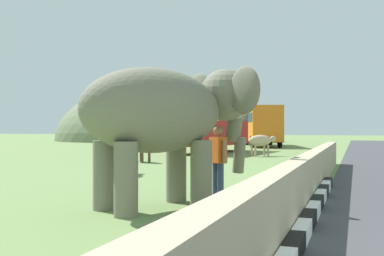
{
  "coord_description": "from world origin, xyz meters",
  "views": [
    {
      "loc": [
        -5.68,
        2.91,
        1.59
      ],
      "look_at": [
        3.31,
        6.11,
        1.6
      ],
      "focal_mm": 43.27,
      "sensor_mm": 36.0,
      "label": 1
    }
  ],
  "objects_px": {
    "elephant": "(169,113)",
    "bus_teal": "(244,124)",
    "bus_red": "(212,121)",
    "person_handler": "(218,158)",
    "cow_mid": "(141,144)",
    "bus_orange": "(262,123)",
    "cow_far": "(261,141)",
    "cow_near": "(118,150)"
  },
  "relations": [
    {
      "from": "elephant",
      "to": "bus_orange",
      "type": "xyz_separation_m",
      "value": [
        32.94,
        4.48,
        0.18
      ]
    },
    {
      "from": "bus_red",
      "to": "bus_teal",
      "type": "height_order",
      "value": "same"
    },
    {
      "from": "cow_mid",
      "to": "bus_orange",
      "type": "bearing_deg",
      "value": -3.94
    },
    {
      "from": "person_handler",
      "to": "bus_teal",
      "type": "xyz_separation_m",
      "value": [
        41.42,
        9.12,
        1.16
      ]
    },
    {
      "from": "bus_red",
      "to": "bus_orange",
      "type": "height_order",
      "value": "same"
    },
    {
      "from": "elephant",
      "to": "bus_teal",
      "type": "relative_size",
      "value": 0.4
    },
    {
      "from": "bus_orange",
      "to": "bus_teal",
      "type": "relative_size",
      "value": 1.03
    },
    {
      "from": "bus_orange",
      "to": "cow_mid",
      "type": "relative_size",
      "value": 5.91
    },
    {
      "from": "cow_near",
      "to": "elephant",
      "type": "bearing_deg",
      "value": -142.35
    },
    {
      "from": "cow_near",
      "to": "cow_far",
      "type": "bearing_deg",
      "value": -11.39
    },
    {
      "from": "person_handler",
      "to": "bus_orange",
      "type": "height_order",
      "value": "bus_orange"
    },
    {
      "from": "person_handler",
      "to": "bus_orange",
      "type": "distance_m",
      "value": 32.07
    },
    {
      "from": "person_handler",
      "to": "bus_red",
      "type": "relative_size",
      "value": 0.2
    },
    {
      "from": "person_handler",
      "to": "cow_mid",
      "type": "height_order",
      "value": "person_handler"
    },
    {
      "from": "cow_mid",
      "to": "cow_far",
      "type": "bearing_deg",
      "value": -34.03
    },
    {
      "from": "person_handler",
      "to": "cow_far",
      "type": "height_order",
      "value": "person_handler"
    },
    {
      "from": "cow_near",
      "to": "cow_mid",
      "type": "xyz_separation_m",
      "value": [
        5.8,
        1.92,
        0.0
      ]
    },
    {
      "from": "person_handler",
      "to": "bus_red",
      "type": "bearing_deg",
      "value": 17.56
    },
    {
      "from": "bus_teal",
      "to": "elephant",
      "type": "bearing_deg",
      "value": -168.8
    },
    {
      "from": "elephant",
      "to": "bus_red",
      "type": "distance_m",
      "value": 21.48
    },
    {
      "from": "elephant",
      "to": "cow_near",
      "type": "bearing_deg",
      "value": 37.65
    },
    {
      "from": "cow_far",
      "to": "person_handler",
      "type": "bearing_deg",
      "value": -172.18
    },
    {
      "from": "cow_mid",
      "to": "cow_far",
      "type": "distance_m",
      "value": 7.87
    },
    {
      "from": "bus_orange",
      "to": "bus_red",
      "type": "bearing_deg",
      "value": 175.2
    },
    {
      "from": "elephant",
      "to": "bus_red",
      "type": "bearing_deg",
      "value": 14.83
    },
    {
      "from": "bus_orange",
      "to": "cow_near",
      "type": "height_order",
      "value": "bus_orange"
    },
    {
      "from": "bus_orange",
      "to": "bus_teal",
      "type": "xyz_separation_m",
      "value": [
        9.79,
        3.98,
        -0.0
      ]
    },
    {
      "from": "elephant",
      "to": "bus_red",
      "type": "relative_size",
      "value": 0.48
    },
    {
      "from": "cow_near",
      "to": "cow_mid",
      "type": "bearing_deg",
      "value": 18.33
    },
    {
      "from": "cow_near",
      "to": "bus_red",
      "type": "bearing_deg",
      "value": 5.3
    },
    {
      "from": "bus_orange",
      "to": "cow_near",
      "type": "distance_m",
      "value": 27.71
    },
    {
      "from": "bus_red",
      "to": "cow_mid",
      "type": "xyz_separation_m",
      "value": [
        -9.7,
        0.48,
        -1.21
      ]
    },
    {
      "from": "cow_near",
      "to": "cow_far",
      "type": "height_order",
      "value": "same"
    },
    {
      "from": "bus_red",
      "to": "cow_mid",
      "type": "height_order",
      "value": "bus_red"
    },
    {
      "from": "elephant",
      "to": "cow_far",
      "type": "height_order",
      "value": "elephant"
    },
    {
      "from": "elephant",
      "to": "cow_mid",
      "type": "height_order",
      "value": "elephant"
    },
    {
      "from": "person_handler",
      "to": "cow_near",
      "type": "bearing_deg",
      "value": 50.05
    },
    {
      "from": "cow_near",
      "to": "cow_far",
      "type": "xyz_separation_m",
      "value": [
        12.33,
        -2.48,
        0.0
      ]
    },
    {
      "from": "cow_far",
      "to": "bus_teal",
      "type": "bearing_deg",
      "value": 15.31
    },
    {
      "from": "bus_red",
      "to": "bus_orange",
      "type": "bearing_deg",
      "value": -4.8
    },
    {
      "from": "cow_far",
      "to": "cow_near",
      "type": "bearing_deg",
      "value": 168.61
    },
    {
      "from": "elephant",
      "to": "bus_teal",
      "type": "xyz_separation_m",
      "value": [
        42.73,
        8.46,
        0.18
      ]
    }
  ]
}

